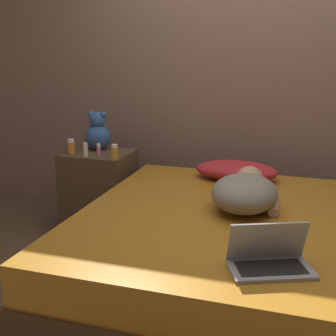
{
  "coord_description": "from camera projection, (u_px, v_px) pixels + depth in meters",
  "views": [
    {
      "loc": [
        0.48,
        -2.48,
        1.46
      ],
      "look_at": [
        -0.39,
        0.24,
        0.69
      ],
      "focal_mm": 50.0,
      "sensor_mm": 36.0,
      "label": 1
    }
  ],
  "objects": [
    {
      "name": "wall_back",
      "position": [
        256.0,
        64.0,
        3.59
      ],
      "size": [
        8.0,
        0.06,
        2.6
      ],
      "color": "#846656",
      "rests_on": "ground_plane"
    },
    {
      "name": "ground_plane",
      "position": [
        218.0,
        294.0,
        2.8
      ],
      "size": [
        12.0,
        12.0,
        0.0
      ],
      "primitive_type": "plane",
      "color": "brown"
    },
    {
      "name": "bottle_white",
      "position": [
        86.0,
        150.0,
        3.49
      ],
      "size": [
        0.03,
        0.03,
        0.1
      ],
      "color": "white",
      "rests_on": "nightstand"
    },
    {
      "name": "person_lying",
      "position": [
        246.0,
        192.0,
        2.74
      ],
      "size": [
        0.41,
        0.66,
        0.21
      ],
      "rotation": [
        0.0,
        0.0,
        0.05
      ],
      "color": "gray",
      "rests_on": "bed"
    },
    {
      "name": "nightstand",
      "position": [
        99.0,
        191.0,
        3.72
      ],
      "size": [
        0.51,
        0.43,
        0.63
      ],
      "color": "brown",
      "rests_on": "ground_plane"
    },
    {
      "name": "laptop",
      "position": [
        269.0,
        258.0,
        2.02
      ],
      "size": [
        0.4,
        0.33,
        0.21
      ],
      "rotation": [
        0.0,
        0.0,
        0.41
      ],
      "color": "#9E9EA3",
      "rests_on": "bed"
    },
    {
      "name": "pillow",
      "position": [
        236.0,
        170.0,
        3.33
      ],
      "size": [
        0.59,
        0.33,
        0.13
      ],
      "color": "red",
      "rests_on": "bed"
    },
    {
      "name": "bottle_amber",
      "position": [
        115.0,
        152.0,
        3.42
      ],
      "size": [
        0.05,
        0.05,
        0.11
      ],
      "color": "gold",
      "rests_on": "nightstand"
    },
    {
      "name": "bottle_pink",
      "position": [
        99.0,
        149.0,
        3.53
      ],
      "size": [
        0.03,
        0.03,
        0.09
      ],
      "color": "pink",
      "rests_on": "nightstand"
    },
    {
      "name": "teddy_bear",
      "position": [
        98.0,
        133.0,
        3.69
      ],
      "size": [
        0.2,
        0.2,
        0.31
      ],
      "color": "#335693",
      "rests_on": "nightstand"
    },
    {
      "name": "bed",
      "position": [
        220.0,
        256.0,
        2.73
      ],
      "size": [
        1.63,
        1.89,
        0.51
      ],
      "color": "#4C331E",
      "rests_on": "ground_plane"
    },
    {
      "name": "bottle_orange",
      "position": [
        71.0,
        146.0,
        3.59
      ],
      "size": [
        0.05,
        0.05,
        0.11
      ],
      "color": "orange",
      "rests_on": "nightstand"
    }
  ]
}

